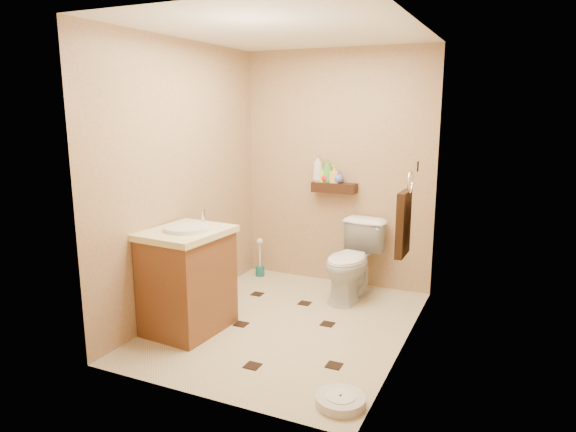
% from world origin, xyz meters
% --- Properties ---
extents(ground, '(2.50, 2.50, 0.00)m').
position_xyz_m(ground, '(0.00, 0.00, 0.00)').
color(ground, beige).
rests_on(ground, ground).
extents(wall_back, '(2.00, 0.04, 2.40)m').
position_xyz_m(wall_back, '(0.00, 1.25, 1.20)').
color(wall_back, tan).
rests_on(wall_back, ground).
extents(wall_front, '(2.00, 0.04, 2.40)m').
position_xyz_m(wall_front, '(0.00, -1.25, 1.20)').
color(wall_front, tan).
rests_on(wall_front, ground).
extents(wall_left, '(0.04, 2.50, 2.40)m').
position_xyz_m(wall_left, '(-1.00, 0.00, 1.20)').
color(wall_left, tan).
rests_on(wall_left, ground).
extents(wall_right, '(0.04, 2.50, 2.40)m').
position_xyz_m(wall_right, '(1.00, 0.00, 1.20)').
color(wall_right, tan).
rests_on(wall_right, ground).
extents(ceiling, '(2.00, 2.50, 0.02)m').
position_xyz_m(ceiling, '(0.00, 0.00, 2.40)').
color(ceiling, white).
rests_on(ceiling, wall_back).
extents(wall_shelf, '(0.46, 0.14, 0.10)m').
position_xyz_m(wall_shelf, '(0.00, 1.17, 1.02)').
color(wall_shelf, '#34180E').
rests_on(wall_shelf, wall_back).
extents(floor_accents, '(1.29, 1.40, 0.01)m').
position_xyz_m(floor_accents, '(0.01, -0.04, 0.00)').
color(floor_accents, black).
rests_on(floor_accents, ground).
extents(toilet, '(0.50, 0.78, 0.75)m').
position_xyz_m(toilet, '(0.32, 0.83, 0.37)').
color(toilet, white).
rests_on(toilet, ground).
extents(vanity, '(0.63, 0.74, 0.99)m').
position_xyz_m(vanity, '(-0.70, -0.42, 0.44)').
color(vanity, brown).
rests_on(vanity, ground).
extents(bathroom_scale, '(0.41, 0.41, 0.06)m').
position_xyz_m(bathroom_scale, '(0.82, -0.96, 0.03)').
color(bathroom_scale, silver).
rests_on(bathroom_scale, ground).
extents(toilet_brush, '(0.10, 0.10, 0.43)m').
position_xyz_m(toilet_brush, '(-0.80, 1.05, 0.15)').
color(toilet_brush, '#18615B').
rests_on(toilet_brush, ground).
extents(towel_ring, '(0.12, 0.30, 0.76)m').
position_xyz_m(towel_ring, '(0.91, 0.25, 0.95)').
color(towel_ring, silver).
rests_on(towel_ring, wall_right).
extents(toilet_paper, '(0.12, 0.11, 0.12)m').
position_xyz_m(toilet_paper, '(-0.94, 0.65, 0.60)').
color(toilet_paper, silver).
rests_on(toilet_paper, wall_left).
extents(bottle_a, '(0.14, 0.14, 0.29)m').
position_xyz_m(bottle_a, '(-0.18, 1.17, 1.21)').
color(bottle_a, silver).
rests_on(bottle_a, wall_shelf).
extents(bottle_b, '(0.08, 0.08, 0.15)m').
position_xyz_m(bottle_b, '(-0.12, 1.17, 1.14)').
color(bottle_b, '#CDDB2E').
rests_on(bottle_b, wall_shelf).
extents(bottle_c, '(0.14, 0.14, 0.13)m').
position_xyz_m(bottle_c, '(-0.09, 1.17, 1.14)').
color(bottle_c, red).
rests_on(bottle_c, wall_shelf).
extents(bottle_d, '(0.11, 0.11, 0.24)m').
position_xyz_m(bottle_d, '(-0.07, 1.17, 1.19)').
color(bottle_d, green).
rests_on(bottle_d, wall_shelf).
extents(bottle_e, '(0.09, 0.09, 0.18)m').
position_xyz_m(bottle_e, '(-0.00, 1.17, 1.16)').
color(bottle_e, gold).
rests_on(bottle_e, wall_shelf).
extents(bottle_f, '(0.13, 0.13, 0.13)m').
position_xyz_m(bottle_f, '(0.04, 1.17, 1.13)').
color(bottle_f, '#5464D4').
rests_on(bottle_f, wall_shelf).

